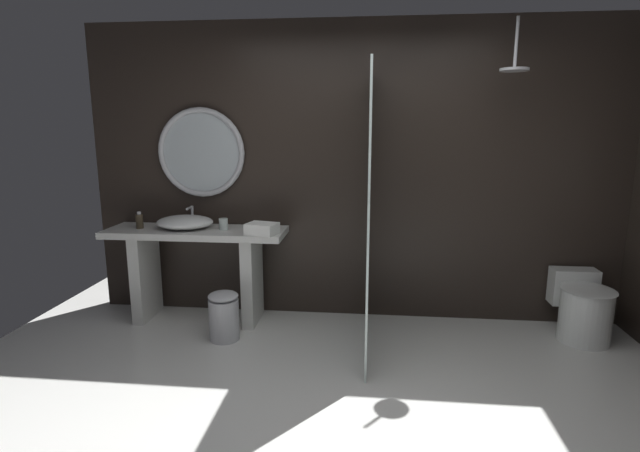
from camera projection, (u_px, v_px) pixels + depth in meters
ground_plane at (342, 437)px, 2.73m from camera, size 5.76×5.76×0.00m
back_wall_panel at (357, 174)px, 4.32m from camera, size 4.80×0.10×2.60m
vanity_counter at (197, 260)px, 4.30m from camera, size 1.57×0.49×0.83m
vessel_sink at (185, 222)px, 4.26m from camera, size 0.49×0.40×0.17m
tumbler_cup at (223, 224)px, 4.21m from camera, size 0.08×0.08×0.10m
soap_dispenser at (139, 221)px, 4.26m from camera, size 0.06×0.06×0.15m
round_wall_mirror at (201, 153)px, 4.34m from camera, size 0.79×0.05×0.79m
shower_glass_panel at (369, 213)px, 3.70m from camera, size 0.02×1.25×2.13m
rain_shower_head at (515, 65)px, 3.61m from camera, size 0.21×0.21×0.39m
toilet at (583, 308)px, 3.96m from camera, size 0.41×0.60×0.52m
waste_bin at (224, 315)px, 3.95m from camera, size 0.24×0.24×0.41m
folded_hand_towel at (262, 229)px, 4.03m from camera, size 0.28×0.25×0.09m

